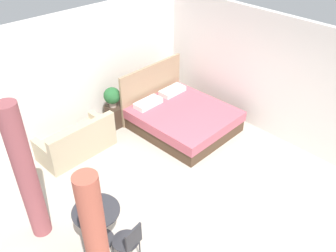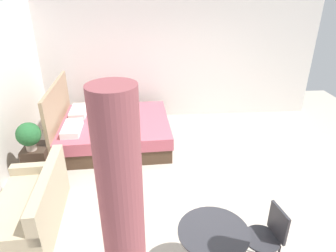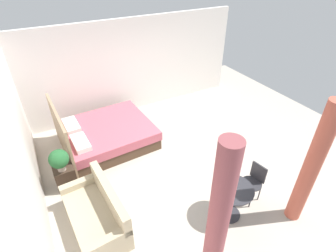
% 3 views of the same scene
% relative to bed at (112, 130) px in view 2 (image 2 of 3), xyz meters
% --- Properties ---
extents(ground_plane, '(8.49, 9.45, 0.02)m').
position_rel_bed_xyz_m(ground_plane, '(-1.35, -1.51, -0.30)').
color(ground_plane, '#B2A899').
extents(wall_right, '(0.12, 6.45, 2.73)m').
position_rel_bed_xyz_m(wall_right, '(1.39, -1.51, 1.07)').
color(wall_right, silver).
rests_on(wall_right, ground).
extents(bed, '(2.01, 2.25, 1.30)m').
position_rel_bed_xyz_m(bed, '(0.00, 0.00, 0.00)').
color(bed, '#473323').
rests_on(bed, ground).
extents(couch, '(1.61, 0.89, 0.81)m').
position_rel_bed_xyz_m(couch, '(-2.28, 0.85, -0.02)').
color(couch, tan).
rests_on(couch, ground).
extents(nightstand, '(0.47, 0.41, 0.51)m').
position_rel_bed_xyz_m(nightstand, '(-0.97, 1.17, -0.04)').
color(nightstand, '#38281E').
rests_on(nightstand, ground).
extents(potted_plant, '(0.39, 0.39, 0.48)m').
position_rel_bed_xyz_m(potted_plant, '(-1.07, 1.19, 0.49)').
color(potted_plant, tan).
rests_on(potted_plant, nightstand).
extents(balcony_table, '(0.75, 0.75, 0.70)m').
position_rel_bed_xyz_m(balcony_table, '(-3.25, -1.39, 0.20)').
color(balcony_table, '#2D2D33').
rests_on(balcony_table, ground).
extents(cafe_chair_near_window, '(0.47, 0.47, 0.82)m').
position_rel_bed_xyz_m(cafe_chair_near_window, '(-3.14, -2.05, 0.21)').
color(cafe_chair_near_window, '#2D2D33').
rests_on(cafe_chair_near_window, ground).
extents(curtain_right, '(0.31, 0.31, 2.49)m').
position_rel_bed_xyz_m(curtain_right, '(-3.85, -0.55, 0.95)').
color(curtain_right, '#994C51').
rests_on(curtain_right, ground).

